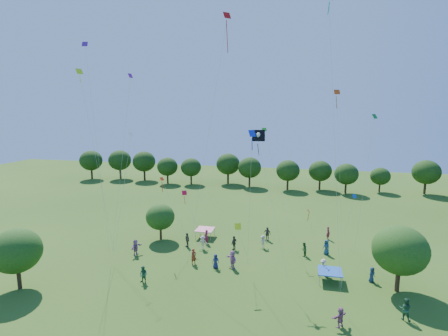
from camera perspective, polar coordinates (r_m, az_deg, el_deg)
near_tree_west at (r=37.45m, az=-30.82°, el=-11.53°), size 4.44×4.44×5.65m
near_tree_north at (r=44.81m, az=-10.37°, el=-7.85°), size 3.60×3.60×4.58m
near_tree_east at (r=35.46m, az=26.83°, el=-11.88°), size 4.80×4.80×6.09m
treeline at (r=73.43m, az=5.79°, el=0.06°), size 88.01×8.77×6.77m
tent_red_stripe at (r=45.45m, az=-3.13°, el=-9.99°), size 2.20×2.20×1.10m
tent_blue at (r=36.08m, az=16.91°, el=-15.84°), size 2.20×2.20×1.10m
crowd_person_0 at (r=37.46m, az=22.99°, el=-15.72°), size 0.78×0.80×1.47m
crowd_person_1 at (r=38.24m, az=-4.97°, el=-14.20°), size 0.73×0.77×1.74m
crowd_person_2 at (r=32.60m, az=27.50°, el=-19.75°), size 0.99×0.72×1.79m
crowd_person_3 at (r=41.90m, az=-3.50°, el=-12.04°), size 1.18×0.79×1.66m
crowd_person_4 at (r=42.74m, az=-6.04°, el=-11.58°), size 1.04×1.05×1.73m
crowd_person_5 at (r=41.50m, az=-14.21°, el=-12.44°), size 0.99×1.78×1.81m
crowd_person_6 at (r=42.07m, az=16.38°, el=-12.30°), size 0.94×0.91×1.72m
crowd_person_7 at (r=43.46m, az=-2.91°, el=-11.14°), size 0.62×0.76×1.77m
crowd_person_8 at (r=35.33m, az=-13.01°, el=-16.61°), size 0.88×0.58×1.65m
crowd_person_9 at (r=42.49m, az=6.38°, el=-11.84°), size 1.08×0.60×1.57m
crowd_person_10 at (r=44.76m, az=7.06°, el=-10.60°), size 1.12×0.83×1.73m
crowd_person_11 at (r=29.94m, az=18.44°, el=-22.11°), size 1.45×1.41×1.60m
crowd_person_12 at (r=37.37m, az=-1.38°, el=-14.96°), size 0.84×0.73×1.49m
crowd_person_13 at (r=46.62m, az=16.64°, el=-10.15°), size 0.60×0.72×1.66m
crowd_person_14 at (r=41.02m, az=12.90°, el=-12.82°), size 0.66×0.88×1.60m
crowd_person_15 at (r=37.45m, az=15.90°, el=-15.23°), size 0.71×1.11×1.57m
crowd_person_16 at (r=41.67m, az=1.67°, el=-12.13°), size 0.83×1.09×1.69m
crowd_person_17 at (r=37.29m, az=1.36°, el=-14.70°), size 1.62×1.72×1.87m
pirate_kite at (r=34.43m, az=5.72°, el=4.97°), size 4.07×4.94×12.96m
red_high_kite at (r=34.89m, az=-0.66°, el=16.61°), size 3.25×5.15×24.15m
small_kite_0 at (r=42.27m, az=-6.26°, el=-4.84°), size 2.19×0.54×5.31m
small_kite_1 at (r=41.51m, az=18.09°, el=7.29°), size 1.90×1.31×17.09m
small_kite_2 at (r=36.73m, az=-21.44°, el=8.38°), size 1.83×2.07×18.76m
small_kite_3 at (r=38.00m, az=22.73°, el=3.00°), size 1.51×0.96×14.49m
small_kite_4 at (r=29.54m, az=4.46°, el=1.19°), size 1.10×3.77×13.30m
small_kite_5 at (r=40.13m, az=-15.71°, el=7.64°), size 0.61×5.31×18.87m
small_kite_6 at (r=38.65m, az=-15.52°, el=1.21°), size 1.39×2.84×12.52m
small_kite_7 at (r=26.63m, az=17.20°, el=15.53°), size 2.35×1.64×22.92m
small_kite_8 at (r=39.56m, az=-9.38°, el=-3.73°), size 3.13×0.76×7.49m
small_kite_9 at (r=37.76m, az=13.79°, el=-7.87°), size 1.17×1.68×4.77m
small_kite_10 at (r=32.60m, az=2.47°, el=-10.14°), size 1.23×1.89×4.66m
small_kite_11 at (r=42.51m, az=7.43°, el=2.87°), size 4.09×2.41×12.72m
small_kite_12 at (r=43.36m, az=20.32°, el=-5.22°), size 1.02×0.71×5.23m
small_kite_13 at (r=37.95m, az=-20.76°, el=9.81°), size 2.04×0.76×21.52m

